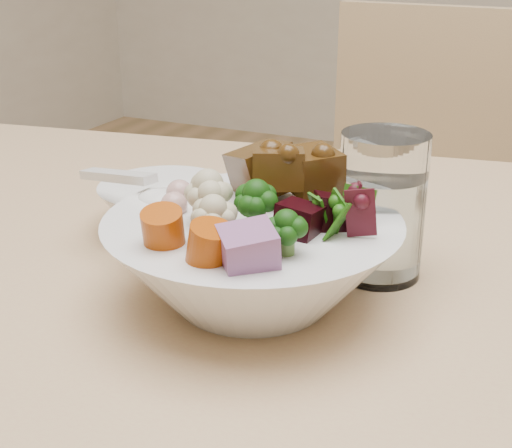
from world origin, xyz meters
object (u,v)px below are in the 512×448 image
dining_table (509,424)px  side_bowl (165,206)px  water_glass (381,212)px  chair_far (416,246)px  food_bowl (256,253)px

dining_table → side_bowl: (-0.36, 0.08, 0.10)m
water_glass → side_bowl: bearing=176.2°
chair_far → dining_table: bearing=-67.5°
dining_table → side_bowl: 0.38m
chair_far → food_bowl: 0.78m
dining_table → food_bowl: 0.24m
dining_table → food_bowl: (-0.21, -0.03, 0.12)m
side_bowl → chair_far: bearing=77.5°
chair_far → water_glass: size_ratio=7.32×
dining_table → side_bowl: size_ratio=13.21×
water_glass → side_bowl: size_ratio=0.95×
side_bowl → dining_table: bearing=-12.0°
water_glass → food_bowl: bearing=-131.4°
dining_table → side_bowl: bearing=158.7°
food_bowl → side_bowl: food_bowl is taller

